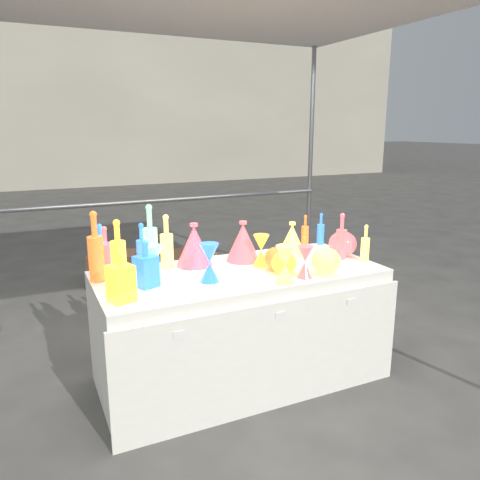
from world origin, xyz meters
name	(u,v)px	position (x,y,z in m)	size (l,w,h in m)	color
ground	(240,377)	(0.00, 0.00, 0.00)	(80.00, 80.00, 0.00)	#5C5A55
display_table	(241,326)	(0.00, -0.01, 0.37)	(1.84, 0.83, 0.75)	white
background_building	(174,87)	(4.00, 14.00, 3.00)	(14.00, 6.00, 6.00)	beige
cardboard_box_closed	(113,269)	(-0.41, 2.27, 0.18)	(0.49, 0.35, 0.35)	#906141
cardboard_box_flat	(180,258)	(0.51, 2.87, 0.03)	(0.79, 0.56, 0.07)	#906141
bottle_0	(118,249)	(-0.72, 0.19, 0.93)	(0.09, 0.09, 0.36)	red
bottle_1	(101,248)	(-0.80, 0.35, 0.90)	(0.07, 0.07, 0.31)	#167D40
bottle_2	(96,246)	(-0.85, 0.17, 0.96)	(0.09, 0.09, 0.42)	orange
bottle_3	(106,249)	(-0.77, 0.35, 0.90)	(0.07, 0.07, 0.29)	#1F1BA0
bottle_4	(167,241)	(-0.40, 0.26, 0.93)	(0.08, 0.08, 0.35)	#15837D
bottle_5	(150,237)	(-0.50, 0.27, 0.96)	(0.09, 0.09, 0.42)	#C62799
bottle_7	(142,246)	(-0.55, 0.28, 0.90)	(0.07, 0.07, 0.31)	#167D40
decanter_0	(120,275)	(-0.79, -0.22, 0.89)	(0.12, 0.12, 0.28)	red
decanter_2	(146,264)	(-0.61, -0.05, 0.89)	(0.11, 0.11, 0.27)	#167D40
hourglass_1	(305,262)	(0.30, -0.29, 0.85)	(0.10, 0.10, 0.19)	#1F1BA0
hourglass_2	(285,265)	(0.13, -0.34, 0.86)	(0.11, 0.11, 0.23)	#15837D
hourglass_3	(154,265)	(-0.55, -0.01, 0.86)	(0.11, 0.11, 0.23)	#C62799
hourglass_4	(261,250)	(0.17, 0.04, 0.85)	(0.10, 0.10, 0.21)	red
hourglass_5	(209,263)	(-0.25, -0.12, 0.87)	(0.12, 0.12, 0.23)	#167D40
globe_0	(284,264)	(0.22, -0.18, 0.81)	(0.16, 0.16, 0.13)	red
globe_1	(326,263)	(0.45, -0.29, 0.82)	(0.18, 0.18, 0.15)	#15837D
globe_2	(277,260)	(0.22, -0.09, 0.82)	(0.17, 0.17, 0.13)	orange
globe_3	(343,245)	(0.81, 0.01, 0.83)	(0.19, 0.19, 0.16)	#1F1BA0
lampshade_1	(194,244)	(-0.22, 0.23, 0.89)	(0.24, 0.24, 0.28)	orange
lampshade_2	(243,241)	(0.12, 0.20, 0.89)	(0.23, 0.23, 0.27)	#1F1BA0
lampshade_3	(292,239)	(0.49, 0.18, 0.87)	(0.20, 0.20, 0.24)	#15837D
bottle_8	(321,229)	(0.86, 0.36, 0.87)	(0.06, 0.06, 0.25)	#167D40
bottle_9	(305,231)	(0.72, 0.36, 0.87)	(0.05, 0.05, 0.24)	orange
bottle_10	(341,236)	(0.75, -0.04, 0.91)	(0.07, 0.07, 0.32)	#1F1BA0
bottle_11	(365,243)	(0.86, -0.16, 0.88)	(0.06, 0.06, 0.25)	#15837D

